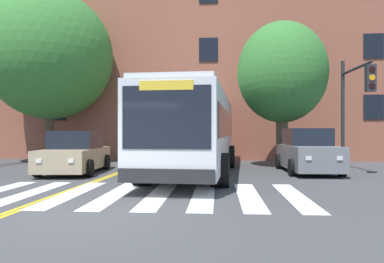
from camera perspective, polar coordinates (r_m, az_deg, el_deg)
The scene contains 11 objects.
ground_plane at distance 7.78m, azimuth -16.78°, elevation -12.46°, with size 120.00×120.00×0.00m, color #424244.
crosswalk at distance 10.19m, azimuth -8.40°, elevation -9.47°, with size 8.98×4.67×0.01m.
lane_line_yellow_inner at distance 24.25m, azimuth -5.11°, elevation -4.01°, with size 0.12×36.00×0.01m, color gold.
lane_line_yellow_outer at distance 24.22m, azimuth -4.74°, elevation -4.01°, with size 0.12×36.00×0.01m, color gold.
city_bus at distance 15.02m, azimuth 0.57°, elevation 0.26°, with size 3.21×11.71×3.21m.
car_tan_near_lane at distance 15.99m, azimuth -17.33°, elevation -3.25°, with size 2.48×4.71×1.71m.
car_grey_far_lane at distance 16.22m, azimuth 17.15°, elevation -3.03°, with size 2.23×4.70×1.82m.
traffic_light_near_corner at distance 17.00m, azimuth 23.47°, elevation 5.02°, with size 0.40×3.21×4.87m.
street_tree_curbside_large at distance 18.48m, azimuth 13.55°, elevation 8.68°, with size 5.67×5.62×6.91m.
street_tree_curbside_small at distance 22.67m, azimuth -20.87°, elevation 10.77°, with size 8.90×9.13×9.49m.
building_facade at distance 26.70m, azimuth -7.15°, elevation 9.58°, with size 34.87×7.55×12.27m.
Camera 1 is at (2.93, -7.01, 1.67)m, focal length 35.00 mm.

